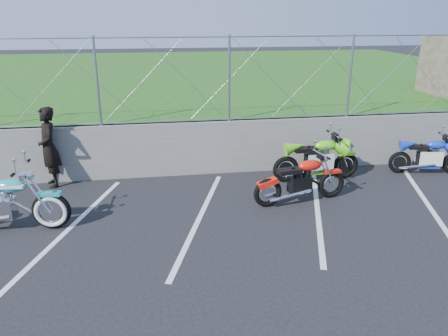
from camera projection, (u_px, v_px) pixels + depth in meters
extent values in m
plane|color=black|center=(206.00, 242.00, 7.57)|extent=(90.00, 90.00, 0.00)
cube|color=#63635E|center=(188.00, 148.00, 10.61)|extent=(30.00, 0.22, 1.30)
cube|color=#1C4B14|center=(171.00, 85.00, 19.91)|extent=(30.00, 20.00, 1.30)
cylinder|color=gray|center=(185.00, 37.00, 9.74)|extent=(28.00, 0.03, 0.03)
cylinder|color=gray|center=(188.00, 120.00, 10.38)|extent=(28.00, 0.03, 0.03)
cube|color=silver|center=(72.00, 226.00, 8.14)|extent=(1.49, 4.31, 0.01)
cube|color=silver|center=(200.00, 217.00, 8.50)|extent=(1.49, 4.31, 0.01)
cube|color=silver|center=(317.00, 209.00, 8.86)|extent=(1.49, 4.31, 0.01)
cube|color=silver|center=(426.00, 201.00, 9.21)|extent=(1.49, 4.31, 0.01)
torus|color=black|center=(52.00, 211.00, 7.95)|extent=(0.72, 0.18, 0.71)
cube|color=silver|center=(0.00, 208.00, 7.87)|extent=(0.52, 0.35, 0.37)
ellipsoid|color=teal|center=(10.00, 186.00, 7.74)|extent=(0.59, 0.31, 0.25)
cube|color=teal|center=(49.00, 194.00, 7.84)|extent=(0.42, 0.20, 0.06)
cylinder|color=silver|center=(21.00, 167.00, 7.64)|extent=(0.10, 0.77, 0.03)
torus|color=black|center=(268.00, 193.00, 8.88)|extent=(0.62, 0.21, 0.61)
torus|color=black|center=(331.00, 184.00, 9.33)|extent=(0.62, 0.21, 0.61)
cube|color=black|center=(300.00, 184.00, 9.07)|extent=(0.49, 0.35, 0.34)
ellipsoid|color=red|center=(310.00, 165.00, 9.00)|extent=(0.55, 0.32, 0.23)
cube|color=black|center=(289.00, 171.00, 8.88)|extent=(0.53, 0.31, 0.09)
cube|color=red|center=(332.00, 172.00, 9.23)|extent=(0.39, 0.21, 0.06)
cylinder|color=silver|center=(320.00, 153.00, 8.98)|extent=(0.14, 0.71, 0.03)
torus|color=black|center=(286.00, 169.00, 10.20)|extent=(0.63, 0.13, 0.63)
torus|color=black|center=(346.00, 165.00, 10.45)|extent=(0.63, 0.13, 0.63)
cube|color=black|center=(315.00, 163.00, 10.28)|extent=(0.49, 0.30, 0.36)
ellipsoid|color=#66E11C|center=(326.00, 145.00, 10.18)|extent=(0.56, 0.27, 0.24)
cube|color=black|center=(305.00, 150.00, 10.12)|extent=(0.53, 0.26, 0.09)
cube|color=#66E11C|center=(347.00, 154.00, 10.35)|extent=(0.40, 0.17, 0.06)
cylinder|color=silver|center=(334.00, 135.00, 10.13)|extent=(0.05, 0.76, 0.03)
torus|color=black|center=(400.00, 162.00, 10.78)|extent=(0.56, 0.21, 0.55)
cube|color=black|center=(426.00, 159.00, 10.73)|extent=(0.47, 0.34, 0.31)
ellipsoid|color=#1438C4|center=(437.00, 145.00, 10.60)|extent=(0.52, 0.32, 0.21)
cube|color=black|center=(418.00, 147.00, 10.64)|extent=(0.49, 0.31, 0.08)
cylinder|color=silver|center=(445.00, 136.00, 10.52)|extent=(0.16, 0.65, 0.03)
imported|color=black|center=(49.00, 147.00, 9.77)|extent=(0.64, 0.78, 1.83)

